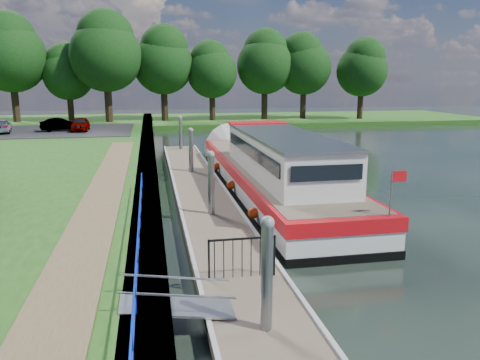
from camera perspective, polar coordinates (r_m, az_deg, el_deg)
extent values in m
plane|color=black|center=(11.27, 2.52, -18.17)|extent=(160.00, 160.00, 0.00)
cube|color=#473D2D|center=(25.02, -11.25, -0.25)|extent=(1.10, 90.00, 0.78)
cube|color=#204D16|center=(63.32, 2.18, 7.36)|extent=(60.00, 18.00, 0.60)
cube|color=brown|center=(18.24, -17.15, -3.91)|extent=(1.60, 40.00, 0.05)
cube|color=black|center=(48.48, -21.32, 5.63)|extent=(14.00, 12.00, 0.06)
cube|color=#0C2DBF|center=(13.15, -12.37, -6.81)|extent=(0.04, 18.00, 0.04)
cube|color=#0C2DBF|center=(13.27, -12.30, -8.24)|extent=(0.03, 18.00, 0.03)
cylinder|color=#0C2DBF|center=(8.75, -12.96, -19.60)|extent=(0.04, 0.04, 0.72)
cylinder|color=#0C2DBF|center=(10.50, -12.62, -13.87)|extent=(0.04, 0.04, 0.72)
cylinder|color=#0C2DBF|center=(12.33, -12.39, -9.81)|extent=(0.04, 0.04, 0.72)
cylinder|color=#0C2DBF|center=(14.21, -12.23, -6.80)|extent=(0.04, 0.04, 0.72)
cylinder|color=#0C2DBF|center=(16.11, -12.10, -4.51)|extent=(0.04, 0.04, 0.72)
cylinder|color=#0C2DBF|center=(18.04, -12.00, -2.70)|extent=(0.04, 0.04, 0.72)
cylinder|color=#0C2DBF|center=(19.98, -11.92, -1.24)|extent=(0.04, 0.04, 0.72)
cylinder|color=#0C2DBF|center=(21.93, -11.86, -0.04)|extent=(0.04, 0.04, 0.72)
cube|color=brown|center=(23.20, -4.94, -1.31)|extent=(2.50, 30.00, 0.24)
cube|color=#9EA0A3|center=(12.10, 1.39, -15.62)|extent=(2.30, 5.00, 0.30)
cube|color=#9EA0A3|center=(19.43, -3.66, -4.69)|extent=(2.30, 5.00, 0.30)
cube|color=#9EA0A3|center=(27.14, -5.83, 0.17)|extent=(2.30, 5.00, 0.30)
cube|color=#9EA0A3|center=(34.98, -7.03, 2.86)|extent=(2.30, 5.00, 0.30)
cube|color=#9EA0A3|center=(23.32, -2.03, -0.83)|extent=(0.12, 30.00, 0.06)
cube|color=#9EA0A3|center=(23.08, -7.88, -1.07)|extent=(0.12, 30.00, 0.06)
cylinder|color=gray|center=(10.32, 3.25, -14.28)|extent=(0.26, 0.26, 3.40)
sphere|color=gray|center=(9.68, 3.37, -5.24)|extent=(0.30, 0.30, 0.30)
cylinder|color=gray|center=(18.67, -3.51, -2.05)|extent=(0.26, 0.26, 3.40)
sphere|color=gray|center=(18.32, -3.58, 3.11)|extent=(0.30, 0.30, 0.30)
cylinder|color=gray|center=(27.43, -5.97, 2.53)|extent=(0.26, 0.26, 3.40)
sphere|color=gray|center=(27.20, -6.05, 6.06)|extent=(0.30, 0.30, 0.30)
cylinder|color=gray|center=(36.31, -7.24, 4.88)|extent=(0.26, 0.26, 3.40)
sphere|color=gray|center=(36.13, -7.31, 7.55)|extent=(0.30, 0.30, 0.30)
cube|color=#A5A8AD|center=(11.19, -7.66, -15.02)|extent=(2.58, 1.00, 0.43)
cube|color=#A5A8AD|center=(10.54, -7.57, -13.79)|extent=(2.58, 0.04, 0.41)
cube|color=#A5A8AD|center=(11.41, -7.88, -11.69)|extent=(2.58, 0.04, 0.41)
cube|color=black|center=(12.64, -3.82, -9.72)|extent=(0.05, 0.05, 1.15)
cube|color=black|center=(12.97, 4.20, -9.15)|extent=(0.05, 0.05, 1.15)
cube|color=black|center=(12.59, 0.25, -7.17)|extent=(1.85, 0.05, 0.05)
cube|color=black|center=(12.66, -3.13, -9.68)|extent=(0.02, 0.02, 1.10)
cube|color=black|center=(12.70, -2.00, -9.61)|extent=(0.02, 0.02, 1.10)
cube|color=black|center=(12.73, -0.87, -9.53)|extent=(0.02, 0.02, 1.10)
cube|color=black|center=(12.78, 0.25, -9.46)|extent=(0.02, 0.02, 1.10)
cube|color=black|center=(12.82, 1.36, -9.38)|extent=(0.02, 0.02, 1.10)
cube|color=black|center=(12.88, 2.46, -9.29)|extent=(0.02, 0.02, 1.10)
cube|color=black|center=(12.93, 3.55, -9.21)|extent=(0.02, 0.02, 1.10)
cube|color=black|center=(24.30, 3.44, -1.29)|extent=(4.00, 20.00, 0.55)
cube|color=silver|center=(24.17, 3.45, 0.09)|extent=(3.96, 19.90, 0.65)
cube|color=red|center=(24.06, 3.47, 1.39)|extent=(4.04, 20.00, 0.48)
cube|color=brown|center=(24.01, 3.48, 1.95)|extent=(3.68, 19.20, 0.04)
cone|color=silver|center=(34.19, -0.87, 3.59)|extent=(4.00, 1.50, 4.00)
cube|color=silver|center=(21.49, 5.16, 3.09)|extent=(3.00, 11.00, 1.75)
cube|color=gray|center=(21.36, 5.21, 5.52)|extent=(3.10, 11.20, 0.10)
cube|color=black|center=(21.08, 1.19, 3.65)|extent=(0.04, 10.00, 0.55)
cube|color=black|center=(21.92, 9.01, 3.83)|extent=(0.04, 10.00, 0.55)
cube|color=black|center=(26.78, 1.89, 5.48)|extent=(2.60, 0.04, 0.55)
cube|color=black|center=(16.27, 10.57, 0.86)|extent=(2.60, 0.04, 0.55)
cube|color=red|center=(26.36, 2.07, 7.01)|extent=(3.20, 1.60, 0.06)
cylinder|color=gray|center=(15.53, 17.90, -1.59)|extent=(0.05, 0.05, 1.50)
cube|color=red|center=(15.53, 18.84, 0.43)|extent=(0.50, 0.02, 0.35)
sphere|color=#C3340A|center=(18.02, 1.64, -4.04)|extent=(0.44, 0.44, 0.44)
sphere|color=#C3340A|center=(22.77, -1.10, -0.57)|extent=(0.44, 0.44, 0.44)
sphere|color=#C3340A|center=(27.61, -2.88, 1.69)|extent=(0.44, 0.44, 0.44)
imported|color=#594C47|center=(17.53, 4.85, 1.02)|extent=(0.42, 0.63, 1.72)
cylinder|color=#332316|center=(60.81, -25.67, 8.24)|extent=(0.83, 0.83, 4.21)
sphere|color=black|center=(60.78, -26.15, 13.29)|extent=(7.95, 7.95, 7.95)
sphere|color=black|center=(61.05, -26.51, 15.12)|extent=(6.31, 6.31, 6.31)
cylinder|color=#332316|center=(60.13, -19.92, 8.15)|extent=(0.70, 0.70, 3.10)
sphere|color=black|center=(60.02, -20.20, 11.91)|extent=(5.85, 5.85, 5.85)
sphere|color=black|center=(60.24, -20.45, 13.29)|extent=(4.65, 4.65, 4.65)
cylinder|color=#332316|center=(57.07, -15.72, 8.84)|extent=(0.84, 0.84, 4.29)
sphere|color=black|center=(57.05, -16.05, 14.34)|extent=(8.10, 8.10, 8.10)
sphere|color=black|center=(57.32, -16.11, 16.35)|extent=(6.44, 6.44, 6.44)
cylinder|color=#332316|center=(58.92, -9.19, 9.01)|extent=(0.79, 0.79, 3.83)
sphere|color=black|center=(58.86, -9.36, 13.77)|extent=(7.24, 7.24, 7.24)
sphere|color=black|center=(58.72, -9.22, 15.55)|extent=(5.75, 5.75, 5.75)
cylinder|color=#332316|center=(59.16, -3.39, 8.87)|extent=(0.72, 0.72, 3.26)
sphere|color=black|center=(59.06, -3.44, 12.91)|extent=(6.16, 6.16, 6.16)
sphere|color=black|center=(59.32, -3.69, 14.39)|extent=(4.89, 4.89, 4.89)
cylinder|color=#332316|center=(60.69, 2.99, 9.21)|extent=(0.78, 0.78, 3.77)
sphere|color=black|center=(60.62, 3.05, 13.76)|extent=(7.13, 7.13, 7.13)
sphere|color=black|center=(60.96, 3.13, 15.43)|extent=(5.66, 5.66, 5.66)
cylinder|color=#332316|center=(62.15, 7.68, 9.13)|extent=(0.77, 0.77, 3.65)
sphere|color=black|center=(62.08, 7.81, 13.43)|extent=(6.89, 6.89, 6.89)
sphere|color=black|center=(62.04, 7.53, 15.03)|extent=(5.47, 5.47, 5.47)
cylinder|color=#332316|center=(63.06, 14.43, 8.79)|extent=(0.74, 0.74, 3.41)
sphere|color=black|center=(62.97, 14.64, 12.74)|extent=(6.43, 6.43, 6.43)
sphere|color=black|center=(62.92, 15.01, 14.19)|extent=(5.11, 5.11, 5.11)
imported|color=#999999|center=(47.22, -18.89, 6.47)|extent=(1.59, 3.82, 1.29)
imported|color=#999999|center=(47.83, -21.02, 6.34)|extent=(3.90, 2.26, 1.22)
imported|color=#999999|center=(48.36, -27.16, 5.87)|extent=(2.57, 4.47, 1.22)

